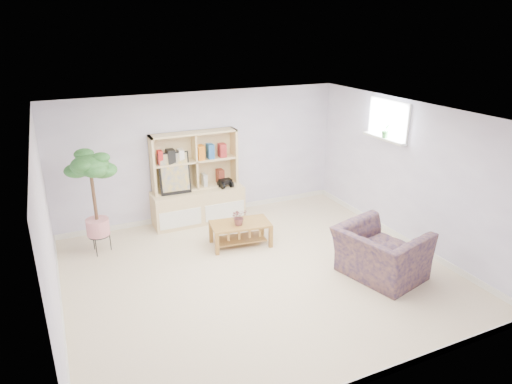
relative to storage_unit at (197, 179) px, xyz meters
name	(u,v)px	position (x,y,z in m)	size (l,w,h in m)	color
floor	(258,274)	(0.20, -2.24, -0.85)	(5.50, 5.00, 0.01)	beige
ceiling	(258,115)	(0.20, -2.24, 1.55)	(5.50, 5.00, 0.01)	white
walls	(258,200)	(0.20, -2.24, 0.35)	(5.51, 5.01, 2.40)	silver
baseboard	(258,271)	(0.20, -2.24, -0.80)	(5.50, 5.00, 0.10)	white
window	(389,120)	(2.93, -1.64, 1.15)	(0.10, 0.98, 0.68)	silver
window_sill	(384,139)	(2.87, -1.64, 0.83)	(0.14, 1.00, 0.04)	white
storage_unit	(197,179)	(0.00, 0.00, 0.00)	(1.71, 0.58, 1.71)	tan
poster	(175,173)	(-0.42, -0.03, 0.17)	(0.55, 0.13, 0.76)	yellow
toy_truck	(225,183)	(0.52, -0.09, -0.13)	(0.33, 0.23, 0.18)	black
coffee_table	(241,234)	(0.34, -1.24, -0.65)	(0.98, 0.54, 0.40)	brown
table_plant	(239,217)	(0.29, -1.29, -0.31)	(0.26, 0.22, 0.29)	#2C682B
floor_tree	(95,203)	(-1.86, -0.52, 0.01)	(0.63, 0.63, 1.72)	#226728
armchair	(381,250)	(1.81, -3.05, -0.42)	(1.17, 1.02, 0.87)	#0D0F3D
sill_plant	(385,130)	(2.87, -1.65, 0.97)	(0.14, 0.11, 0.25)	#226728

